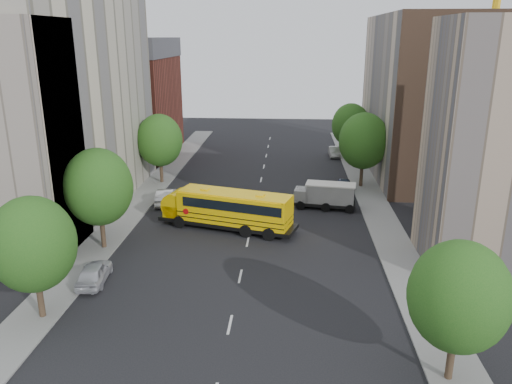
# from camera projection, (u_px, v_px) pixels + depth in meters

# --- Properties ---
(ground) EXTENTS (120.00, 120.00, 0.00)m
(ground) POSITION_uv_depth(u_px,v_px,m) (250.00, 232.00, 41.76)
(ground) COLOR black
(ground) RESTS_ON ground
(sidewalk_left) EXTENTS (3.00, 80.00, 0.12)m
(sidewalk_left) POSITION_uv_depth(u_px,v_px,m) (133.00, 209.00, 47.26)
(sidewalk_left) COLOR slate
(sidewalk_left) RESTS_ON ground
(sidewalk_right) EXTENTS (3.00, 80.00, 0.12)m
(sidewalk_right) POSITION_uv_depth(u_px,v_px,m) (379.00, 215.00, 45.74)
(sidewalk_right) COLOR slate
(sidewalk_right) RESTS_ON ground
(lane_markings) EXTENTS (0.15, 64.00, 0.01)m
(lane_markings) POSITION_uv_depth(u_px,v_px,m) (258.00, 196.00, 51.28)
(lane_markings) COLOR silver
(lane_markings) RESTS_ON ground
(building_left_cream) EXTENTS (10.00, 26.00, 20.00)m
(building_left_cream) POSITION_uv_depth(u_px,v_px,m) (59.00, 101.00, 45.65)
(building_left_cream) COLOR beige
(building_left_cream) RESTS_ON ground
(building_left_redbrick) EXTENTS (10.00, 15.00, 13.00)m
(building_left_redbrick) POSITION_uv_depth(u_px,v_px,m) (134.00, 107.00, 67.64)
(building_left_redbrick) COLOR maroon
(building_left_redbrick) RESTS_ON ground
(building_right_near) EXTENTS (10.00, 7.00, 17.00)m
(building_right_near) POSITION_uv_depth(u_px,v_px,m) (509.00, 148.00, 33.74)
(building_right_near) COLOR tan
(building_right_near) RESTS_ON ground
(building_right_far) EXTENTS (10.00, 22.00, 18.00)m
(building_right_far) POSITION_uv_depth(u_px,v_px,m) (421.00, 97.00, 56.91)
(building_right_far) COLOR #C6B19A
(building_right_far) RESTS_ON ground
(building_right_sidewall) EXTENTS (10.10, 0.30, 18.00)m
(building_right_sidewall) POSITION_uv_depth(u_px,v_px,m) (449.00, 111.00, 46.44)
(building_right_sidewall) COLOR brown
(building_right_sidewall) RESTS_ON ground
(street_tree_0) EXTENTS (4.80, 4.80, 7.41)m
(street_tree_0) POSITION_uv_depth(u_px,v_px,m) (33.00, 244.00, 27.77)
(street_tree_0) COLOR #38281C
(street_tree_0) RESTS_ON ground
(street_tree_1) EXTENTS (5.12, 5.12, 7.90)m
(street_tree_1) POSITION_uv_depth(u_px,v_px,m) (98.00, 187.00, 37.19)
(street_tree_1) COLOR #38281C
(street_tree_1) RESTS_ON ground
(street_tree_2) EXTENTS (4.99, 4.99, 7.71)m
(street_tree_2) POSITION_uv_depth(u_px,v_px,m) (160.00, 140.00, 54.36)
(street_tree_2) COLOR #38281C
(street_tree_2) RESTS_ON ground
(street_tree_3) EXTENTS (4.61, 4.61, 7.11)m
(street_tree_3) POSITION_uv_depth(u_px,v_px,m) (459.00, 297.00, 22.57)
(street_tree_3) COLOR #38281C
(street_tree_3) RESTS_ON ground
(street_tree_4) EXTENTS (5.25, 5.25, 8.10)m
(street_tree_4) POSITION_uv_depth(u_px,v_px,m) (364.00, 141.00, 52.84)
(street_tree_4) COLOR #38281C
(street_tree_4) RESTS_ON ground
(street_tree_5) EXTENTS (4.86, 4.86, 7.51)m
(street_tree_5) POSITION_uv_depth(u_px,v_px,m) (351.00, 125.00, 64.37)
(street_tree_5) COLOR #38281C
(street_tree_5) RESTS_ON ground
(school_bus) EXTENTS (12.17, 5.93, 3.36)m
(school_bus) POSITION_uv_depth(u_px,v_px,m) (226.00, 208.00, 42.09)
(school_bus) COLOR black
(school_bus) RESTS_ON ground
(safari_truck) EXTENTS (5.99, 2.93, 2.46)m
(safari_truck) POSITION_uv_depth(u_px,v_px,m) (326.00, 195.00, 47.26)
(safari_truck) COLOR black
(safari_truck) RESTS_ON ground
(parked_car_0) EXTENTS (2.05, 4.27, 1.41)m
(parked_car_0) POSITION_uv_depth(u_px,v_px,m) (94.00, 273.00, 33.10)
(parked_car_0) COLOR #B9BAC1
(parked_car_0) RESTS_ON ground
(parked_car_1) EXTENTS (1.98, 4.60, 1.47)m
(parked_car_1) POSITION_uv_depth(u_px,v_px,m) (166.00, 196.00, 48.74)
(parked_car_1) COLOR silver
(parked_car_1) RESTS_ON ground
(parked_car_4) EXTENTS (1.98, 4.12, 1.36)m
(parked_car_4) POSITION_uv_depth(u_px,v_px,m) (344.00, 186.00, 52.11)
(parked_car_4) COLOR #313855
(parked_car_4) RESTS_ON ground
(parked_car_5) EXTENTS (1.47, 4.00, 1.31)m
(parked_car_5) POSITION_uv_depth(u_px,v_px,m) (334.00, 152.00, 67.78)
(parked_car_5) COLOR gray
(parked_car_5) RESTS_ON ground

